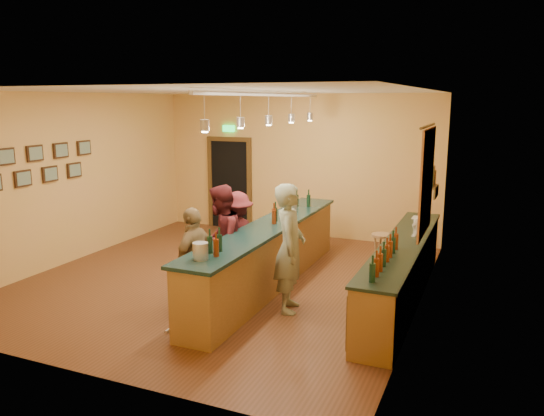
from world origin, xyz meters
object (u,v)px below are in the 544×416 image
at_px(bartender, 290,248).
at_px(customer_b, 195,260).
at_px(customer_a, 221,241).
at_px(customer_c, 236,238).
at_px(tasting_bar, 269,251).
at_px(bar_stool, 382,242).
at_px(back_counter, 402,271).

relative_size(bartender, customer_b, 1.21).
distance_m(customer_a, customer_c, 0.54).
bearing_deg(customer_b, bartender, 118.87).
relative_size(bartender, customer_c, 1.20).
height_order(tasting_bar, customer_c, customer_c).
height_order(customer_c, bar_stool, customer_c).
bearing_deg(customer_b, customer_a, -177.48).
bearing_deg(bar_stool, customer_b, -128.06).
xyz_separation_m(tasting_bar, customer_a, (-0.55, -0.64, 0.28)).
bearing_deg(bar_stool, bartender, -113.21).
bearing_deg(back_counter, tasting_bar, -175.19).
bearing_deg(customer_c, tasting_bar, 111.20).
bearing_deg(bar_stool, customer_a, -137.81).
bearing_deg(customer_a, bartender, 73.04).
distance_m(customer_a, customer_b, 0.80).
xyz_separation_m(back_counter, bar_stool, (-0.55, 1.13, 0.11)).
distance_m(back_counter, customer_c, 2.74).
height_order(customer_a, customer_b, customer_a).
distance_m(back_counter, bartender, 1.84).
xyz_separation_m(customer_b, bar_stool, (2.15, 2.75, -0.18)).
relative_size(back_counter, tasting_bar, 0.89).
bearing_deg(tasting_bar, customer_c, -169.59).
distance_m(back_counter, tasting_bar, 2.17).
bearing_deg(customer_b, tasting_bar, 161.60).
height_order(tasting_bar, bar_stool, tasting_bar).
height_order(back_counter, customer_c, customer_c).
distance_m(bartender, customer_b, 1.39).
bearing_deg(bar_stool, tasting_bar, -140.66).
height_order(tasting_bar, bartender, bartender).
distance_m(tasting_bar, bartender, 1.13).
distance_m(customer_a, bar_stool, 2.92).
distance_m(bartender, customer_c, 1.44).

